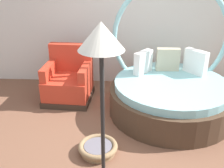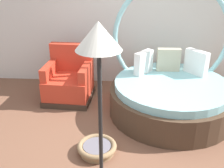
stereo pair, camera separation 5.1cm
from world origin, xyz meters
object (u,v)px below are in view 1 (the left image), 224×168
at_px(red_armchair, 69,81).
at_px(pet_basket, 98,148).
at_px(floor_lamp, 101,56).
at_px(round_daybed, 170,89).

xyz_separation_m(red_armchair, pet_basket, (0.66, -1.49, -0.26)).
bearing_deg(pet_basket, floor_lamp, -78.57).
bearing_deg(round_daybed, red_armchair, 168.95).
distance_m(pet_basket, floor_lamp, 1.59).
bearing_deg(pet_basket, round_daybed, 47.36).
bearing_deg(floor_lamp, red_armchair, 110.54).
relative_size(round_daybed, pet_basket, 4.05).
xyz_separation_m(round_daybed, pet_basket, (-1.06, -1.15, -0.31)).
xyz_separation_m(red_armchair, floor_lamp, (0.79, -2.10, 1.20)).
relative_size(round_daybed, red_armchair, 2.20).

